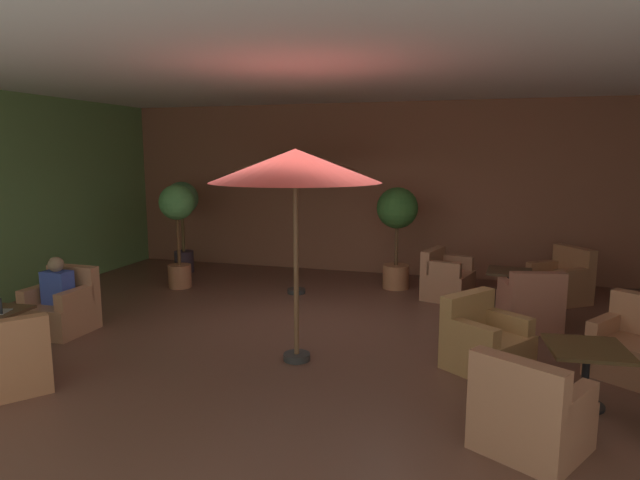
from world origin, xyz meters
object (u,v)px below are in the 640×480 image
(armchair_front_right_east, at_px, (530,416))
(armchair_mid_center_south, at_px, (560,282))
(armchair_front_left_east, at_px, (62,309))
(patio_umbrella_tall_red, at_px, (295,167))
(cafe_table_front_right, at_px, (587,361))
(potted_tree_mid_right, at_px, (177,219))
(armchair_mid_center_east, at_px, (530,306))
(armchair_mid_center_north, at_px, (446,280))
(patron_blue_shirt, at_px, (57,283))
(potted_tree_left_corner, at_px, (397,222))
(cafe_table_mid_center, at_px, (509,279))
(potted_tree_mid_left, at_px, (182,210))
(armchair_front_right_west, at_px, (637,349))
(armchair_front_right_north, at_px, (484,343))
(patio_umbrella_center_beige, at_px, (295,161))
(armchair_front_left_north, at_px, (4,364))

(armchair_front_right_east, relative_size, armchair_mid_center_south, 0.97)
(armchair_front_left_east, relative_size, patio_umbrella_tall_red, 0.35)
(cafe_table_front_right, distance_m, potted_tree_mid_right, 7.06)
(potted_tree_mid_right, bearing_deg, armchair_mid_center_east, -6.59)
(cafe_table_front_right, relative_size, armchair_mid_center_north, 0.82)
(armchair_mid_center_north, bearing_deg, patron_blue_shirt, -146.27)
(cafe_table_front_right, relative_size, potted_tree_left_corner, 0.42)
(cafe_table_mid_center, distance_m, armchair_mid_center_east, 1.05)
(potted_tree_left_corner, xyz_separation_m, potted_tree_mid_left, (-4.42, 0.11, 0.07))
(armchair_front_right_west, height_order, potted_tree_left_corner, potted_tree_left_corner)
(armchair_front_left_east, height_order, armchair_front_right_east, armchair_front_left_east)
(armchair_front_right_north, bearing_deg, armchair_front_left_east, -177.20)
(potted_tree_left_corner, bearing_deg, potted_tree_mid_right, -164.41)
(armchair_front_right_west, relative_size, patio_umbrella_tall_red, 0.44)
(cafe_table_mid_center, distance_m, patio_umbrella_tall_red, 4.37)
(armchair_front_left_east, bearing_deg, armchair_mid_center_south, 27.92)
(cafe_table_mid_center, distance_m, patron_blue_shirt, 6.70)
(armchair_front_left_east, relative_size, armchair_mid_center_east, 0.97)
(armchair_mid_center_north, bearing_deg, potted_tree_left_corner, 153.09)
(armchair_front_left_east, height_order, potted_tree_left_corner, potted_tree_left_corner)
(potted_tree_mid_right, height_order, patron_blue_shirt, potted_tree_mid_right)
(cafe_table_mid_center, xyz_separation_m, potted_tree_left_corner, (-1.91, 0.75, 0.76))
(armchair_mid_center_south, xyz_separation_m, patio_umbrella_tall_red, (-3.37, -3.69, 1.96))
(armchair_mid_center_north, height_order, patio_umbrella_tall_red, patio_umbrella_tall_red)
(patio_umbrella_center_beige, distance_m, potted_tree_left_corner, 2.14)
(armchair_front_left_east, height_order, cafe_table_front_right, armchair_front_left_east)
(armchair_mid_center_south, height_order, patio_umbrella_tall_red, patio_umbrella_tall_red)
(patio_umbrella_tall_red, distance_m, potted_tree_mid_right, 4.36)
(patio_umbrella_tall_red, distance_m, patio_umbrella_center_beige, 3.13)
(armchair_front_right_west, bearing_deg, cafe_table_front_right, -125.19)
(armchair_mid_center_north, relative_size, armchair_mid_center_south, 0.87)
(patron_blue_shirt, bearing_deg, armchair_front_right_west, 4.63)
(armchair_front_left_north, relative_size, patio_umbrella_tall_red, 0.43)
(armchair_front_right_east, relative_size, armchair_mid_center_north, 1.11)
(armchair_front_right_west, distance_m, armchair_mid_center_north, 3.53)
(patio_umbrella_tall_red, xyz_separation_m, potted_tree_mid_right, (-3.21, 2.76, -1.03))
(armchair_front_right_east, bearing_deg, potted_tree_mid_left, 139.97)
(armchair_front_right_east, height_order, patio_umbrella_center_beige, patio_umbrella_center_beige)
(armchair_front_right_east, distance_m, potted_tree_mid_left, 8.29)
(armchair_front_right_north, height_order, armchair_mid_center_south, armchair_mid_center_south)
(armchair_front_left_north, bearing_deg, cafe_table_front_right, 13.35)
(cafe_table_mid_center, relative_size, patio_umbrella_center_beige, 0.29)
(armchair_mid_center_east, height_order, potted_tree_mid_right, potted_tree_mid_right)
(armchair_front_left_north, xyz_separation_m, armchair_mid_center_east, (5.36, 3.76, 0.01))
(cafe_table_front_right, bearing_deg, armchair_front_left_east, 176.31)
(patio_umbrella_tall_red, height_order, potted_tree_left_corner, patio_umbrella_tall_red)
(armchair_front_right_west, xyz_separation_m, armchair_mid_center_east, (-0.99, 1.45, 0.01))
(armchair_mid_center_east, distance_m, patron_blue_shirt, 6.55)
(cafe_table_mid_center, distance_m, armchair_mid_center_south, 1.05)
(armchair_front_left_east, bearing_deg, armchair_front_left_north, -64.39)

